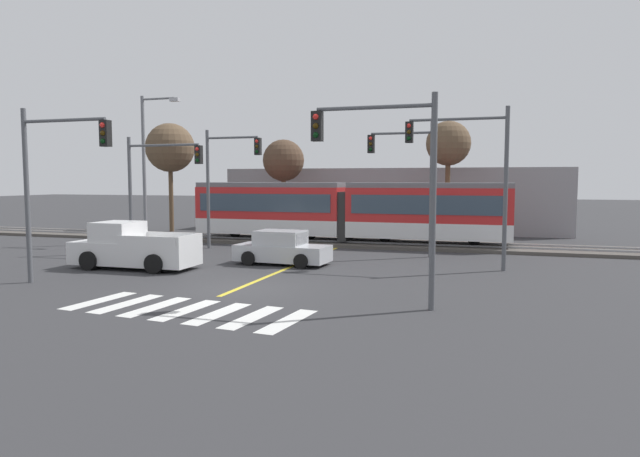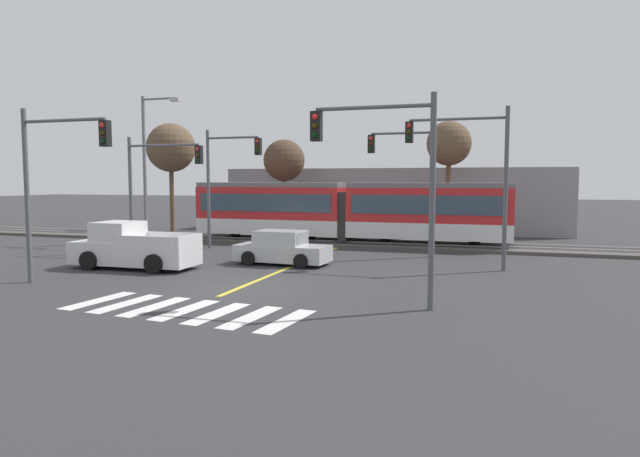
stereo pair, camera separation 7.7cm
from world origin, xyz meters
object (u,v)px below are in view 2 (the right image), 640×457
Objects in this scene: traffic_light_mid_left at (155,176)px; bare_tree_west at (284,161)px; bare_tree_east at (449,145)px; traffic_light_near_left at (53,169)px; traffic_light_near_right at (390,167)px; light_rail_tram at (347,209)px; sedan_crossing at (282,249)px; pickup_truck at (132,249)px; traffic_light_far_right at (411,170)px; bare_tree_far_west at (171,148)px; street_lamp_west at (148,160)px; traffic_light_far_left at (225,172)px; traffic_light_mid_right at (472,163)px.

bare_tree_west reaches higher than traffic_light_mid_left.
bare_tree_west is 0.88× the size of bare_tree_east.
traffic_light_near_left is 12.17m from traffic_light_near_right.
sedan_crossing is (-0.70, -8.54, -1.35)m from light_rail_tram.
traffic_light_near_right is at bearing 0.13° from traffic_light_near_left.
light_rail_tram is 13.25m from pickup_truck.
bare_tree_far_west is at bearing 156.22° from traffic_light_far_right.
traffic_light_far_left is at bearing -11.40° from street_lamp_west.
traffic_light_mid_right is (14.07, 8.16, 0.31)m from traffic_light_near_left.
traffic_light_mid_right is (7.41, -7.44, 2.42)m from light_rail_tram.
traffic_light_far_left reaches higher than traffic_light_mid_left.
pickup_truck is at bearing -118.98° from light_rail_tram.
traffic_light_near_left is (-5.96, -7.07, 3.46)m from sedan_crossing.
traffic_light_far_right reaches higher than traffic_light_far_left.
street_lamp_west reaches higher than traffic_light_near_left.
traffic_light_near_left is 21.25m from bare_tree_far_west.
light_rail_tram is 2.86× the size of traffic_light_far_left.
street_lamp_west is (-4.69, 12.54, 0.79)m from traffic_light_near_left.
traffic_light_far_right is 12.83m from traffic_light_mid_left.
bare_tree_west reaches higher than traffic_light_near_left.
traffic_light_mid_left is 0.76× the size of bare_tree_far_west.
street_lamp_west is 9.69m from bare_tree_west.
bare_tree_east is (-2.09, 12.20, 1.51)m from traffic_light_mid_right.
sedan_crossing is 15.10m from bare_tree_west.
light_rail_tram is 3.11× the size of traffic_light_mid_left.
traffic_light_far_left is (0.92, 11.41, 0.06)m from traffic_light_near_left.
traffic_light_mid_left reaches higher than pickup_truck.
traffic_light_mid_left is at bearing 148.52° from traffic_light_near_right.
traffic_light_near_left is 8.49m from traffic_light_mid_left.
light_rail_tram reaches higher than pickup_truck.
traffic_light_far_left is at bearing 84.89° from pickup_truck.
light_rail_tram is at bearing 85.33° from sedan_crossing.
traffic_light_near_left reaches higher than sedan_crossing.
traffic_light_mid_left is 0.80× the size of bare_tree_east.
traffic_light_near_right is 0.80× the size of bare_tree_far_west.
traffic_light_far_right reaches higher than pickup_truck.
sedan_crossing is 0.65× the size of bare_tree_west.
pickup_truck is at bearing -91.74° from bare_tree_west.
traffic_light_near_left is 20.59m from bare_tree_west.
street_lamp_west is at bearing 168.60° from traffic_light_far_left.
pickup_truck is at bearing -63.05° from bare_tree_far_west.
bare_tree_far_west is at bearing 136.04° from traffic_light_far_left.
light_rail_tram is at bearing 136.47° from traffic_light_far_right.
traffic_light_far_left is 5.77m from street_lamp_west.
street_lamp_west is 1.16× the size of bare_tree_east.
traffic_light_far_left is at bearing -143.82° from light_rail_tram.
pickup_truck is 0.69× the size of bare_tree_far_west.
bare_tree_west is (-5.19, 13.49, 4.36)m from sedan_crossing.
bare_tree_east is (6.01, 13.30, 5.28)m from sedan_crossing.
bare_tree_west reaches higher than light_rail_tram.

